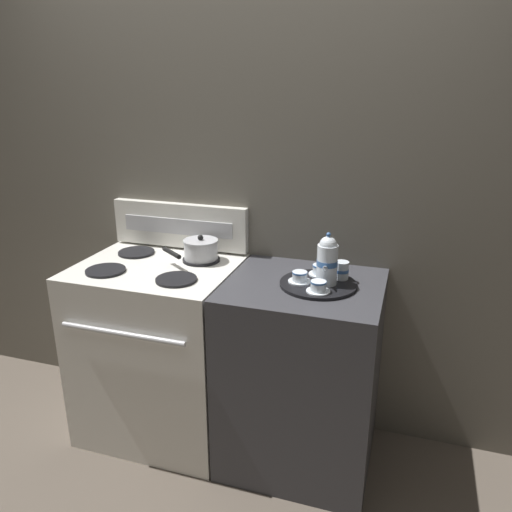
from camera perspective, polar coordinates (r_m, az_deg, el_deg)
ground_plane at (r=2.76m, az=-3.41°, el=-19.98°), size 6.00×6.00×0.00m
wall_back at (r=2.54m, az=-1.21°, el=4.47°), size 6.00×0.05×2.20m
stove at (r=2.63m, az=-10.82°, el=-10.44°), size 0.76×0.64×0.92m
control_panel at (r=2.64m, az=-8.72°, el=3.49°), size 0.74×0.05×0.23m
side_counter at (r=2.41m, az=5.16°, el=-13.29°), size 0.69×0.61×0.91m
saucepan at (r=2.46m, az=-6.41°, el=0.78°), size 0.25×0.27×0.12m
serving_tray at (r=2.18m, az=7.13°, el=-3.17°), size 0.33×0.33×0.01m
teapot at (r=2.14m, az=8.16°, el=-0.46°), size 0.09×0.14×0.23m
teacup_left at (r=2.08m, az=7.14°, el=-3.49°), size 0.10×0.10×0.05m
teacup_right at (r=2.17m, az=5.01°, el=-2.39°), size 0.10×0.10×0.05m
teacup_front at (r=2.26m, az=7.31°, el=-1.57°), size 0.10×0.10×0.05m
creamer_jug at (r=2.22m, az=9.75°, el=-1.62°), size 0.06×0.06×0.08m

